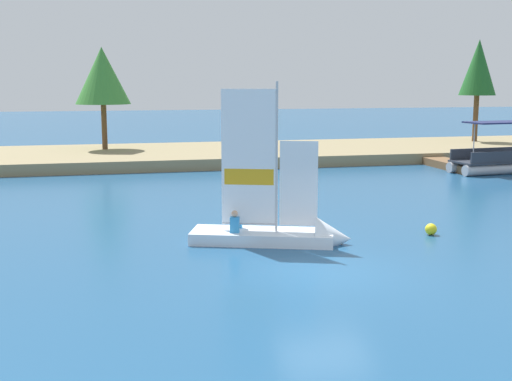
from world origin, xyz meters
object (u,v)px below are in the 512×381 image
object	(u,v)px
shoreline_tree_midleft	(102,76)
shoreline_tree_centre	(478,68)
pontoon_boat	(496,161)
channel_buoy	(431,229)
sailboat	(291,232)
wooden_dock	(451,165)

from	to	relation	value
shoreline_tree_midleft	shoreline_tree_centre	size ratio (longest dim) A/B	0.89
pontoon_boat	channel_buoy	size ratio (longest dim) A/B	13.60
shoreline_tree_centre	sailboat	size ratio (longest dim) A/B	1.33
wooden_dock	sailboat	distance (m)	20.63
sailboat	shoreline_tree_centre	bearing A→B (deg)	68.16
wooden_dock	pontoon_boat	xyz separation A→B (m)	(1.54, -2.13, 0.43)
shoreline_tree_centre	wooden_dock	bearing A→B (deg)	-127.81
pontoon_boat	sailboat	bearing A→B (deg)	-145.97
shoreline_tree_midleft	shoreline_tree_centre	distance (m)	26.61
wooden_dock	shoreline_tree_centre	bearing A→B (deg)	52.19
wooden_dock	sailboat	world-z (taller)	sailboat
shoreline_tree_centre	sailboat	world-z (taller)	shoreline_tree_centre
channel_buoy	shoreline_tree_midleft	bearing A→B (deg)	113.29
shoreline_tree_midleft	pontoon_boat	size ratio (longest dim) A/B	1.24
shoreline_tree_midleft	channel_buoy	size ratio (longest dim) A/B	16.87
shoreline_tree_centre	wooden_dock	xyz separation A→B (m)	(-6.91, -8.90, -5.75)
shoreline_tree_midleft	pontoon_boat	xyz separation A→B (m)	(21.23, -11.38, -4.72)
pontoon_boat	shoreline_tree_centre	bearing A→B (deg)	58.52
sailboat	pontoon_boat	xyz separation A→B (m)	(15.64, 12.92, 0.29)
shoreline_tree_centre	pontoon_boat	bearing A→B (deg)	-115.95
shoreline_tree_midleft	pontoon_boat	world-z (taller)	shoreline_tree_midleft
shoreline_tree_midleft	shoreline_tree_centre	xyz separation A→B (m)	(26.60, -0.35, 0.60)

